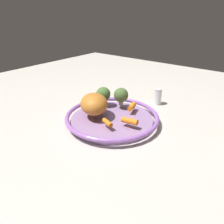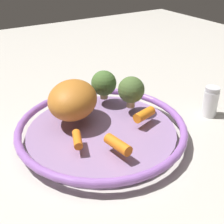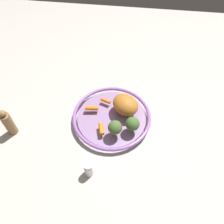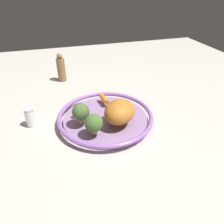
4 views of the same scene
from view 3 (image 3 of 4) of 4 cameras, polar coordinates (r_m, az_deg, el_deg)
name	(u,v)px [view 3 (image 3 of 4)]	position (r m, az deg, el deg)	size (l,w,h in m)	color
ground_plane	(112,120)	(1.03, -0.10, -1.98)	(2.06, 2.06, 0.00)	#B7B2A8
serving_bowl	(112,117)	(1.01, -0.10, -1.35)	(0.35, 0.35, 0.04)	#8E709E
roast_chicken_piece	(125,105)	(0.98, 3.45, 1.87)	(0.12, 0.10, 0.08)	#B86B25
baby_carrot_right	(101,129)	(0.94, -2.74, -4.32)	(0.02, 0.02, 0.05)	orange
baby_carrot_back	(106,101)	(1.04, -1.63, 2.88)	(0.02, 0.02, 0.05)	orange
baby_carrot_center	(92,108)	(1.01, -5.17, 0.99)	(0.02, 0.02, 0.06)	orange
broccoli_floret_large	(115,128)	(0.91, 0.78, -3.98)	(0.06, 0.06, 0.07)	tan
broccoli_floret_small	(133,124)	(0.93, 5.25, -3.04)	(0.06, 0.06, 0.07)	tan
salt_shaker	(89,169)	(0.87, -5.99, -14.26)	(0.03, 0.03, 0.07)	white
pepper_mill	(8,123)	(1.03, -24.89, -2.56)	(0.04, 0.04, 0.15)	olive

